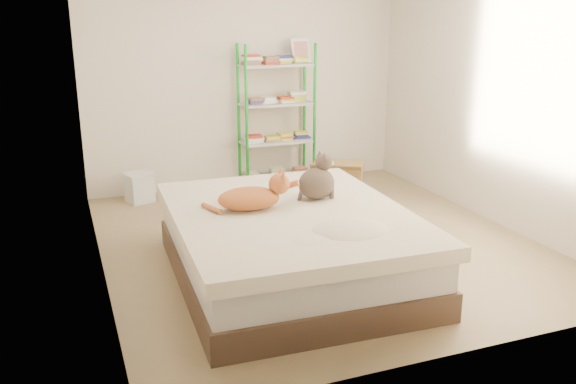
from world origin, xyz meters
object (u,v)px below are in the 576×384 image
cardboard_box (338,180)px  grey_cat (317,177)px  shelf_unit (277,116)px  bed (290,244)px  white_bin (139,187)px  orange_cat (249,196)px

cardboard_box → grey_cat: bearing=-89.7°
grey_cat → shelf_unit: 2.40m
bed → white_bin: (-0.84, 2.47, -0.11)m
grey_cat → cardboard_box: (0.98, 1.64, -0.56)m
orange_cat → cardboard_box: (1.59, 1.72, -0.48)m
cardboard_box → white_bin: 2.22m
grey_cat → white_bin: bearing=23.8°
orange_cat → grey_cat: 0.61m
grey_cat → white_bin: (-1.16, 2.26, -0.58)m
bed → shelf_unit: (0.82, 2.55, 0.57)m
white_bin → cardboard_box: bearing=-16.1°
shelf_unit → white_bin: shelf_unit is taller
cardboard_box → white_bin: (-2.14, 0.62, -0.03)m
white_bin → shelf_unit: bearing=2.7°
bed → shelf_unit: 2.73m
white_bin → grey_cat: bearing=-62.9°
orange_cat → grey_cat: bearing=14.3°
grey_cat → shelf_unit: shelf_unit is taller
orange_cat → shelf_unit: shelf_unit is taller
white_bin → orange_cat: bearing=-76.8°
bed → cardboard_box: bed is taller
grey_cat → bed: bearing=120.0°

